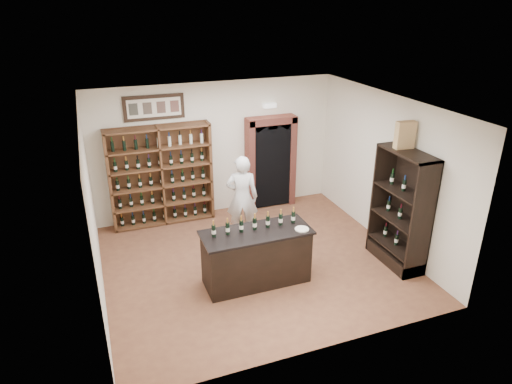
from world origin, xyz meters
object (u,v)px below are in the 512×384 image
(wine_shelf, at_px, (161,175))
(shopkeeper, at_px, (242,197))
(tasting_counter, at_px, (256,257))
(side_cabinet, at_px, (400,226))
(wine_crate, at_px, (405,135))
(counter_bottle_0, at_px, (214,231))

(wine_shelf, height_order, shopkeeper, wine_shelf)
(tasting_counter, xyz_separation_m, side_cabinet, (2.72, -0.30, 0.26))
(tasting_counter, height_order, shopkeeper, shopkeeper)
(shopkeeper, xyz_separation_m, wine_crate, (2.40, -1.77, 1.55))
(counter_bottle_0, bearing_deg, wine_crate, -3.23)
(shopkeeper, bearing_deg, tasting_counter, 97.80)
(wine_shelf, height_order, counter_bottle_0, wine_shelf)
(counter_bottle_0, height_order, side_cabinet, side_cabinet)
(shopkeeper, bearing_deg, side_cabinet, 159.42)
(counter_bottle_0, height_order, shopkeeper, shopkeeper)
(wine_shelf, bearing_deg, side_cabinet, -40.21)
(tasting_counter, bearing_deg, shopkeeper, 79.36)
(tasting_counter, relative_size, wine_crate, 3.88)
(side_cabinet, height_order, wine_crate, wine_crate)
(side_cabinet, bearing_deg, wine_crate, 93.34)
(wine_shelf, relative_size, tasting_counter, 1.17)
(tasting_counter, bearing_deg, wine_shelf, 110.56)
(counter_bottle_0, relative_size, side_cabinet, 0.14)
(side_cabinet, distance_m, wine_crate, 1.70)
(shopkeeper, height_order, wine_crate, wine_crate)
(wine_shelf, distance_m, side_cabinet, 5.02)
(tasting_counter, distance_m, counter_bottle_0, 0.95)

